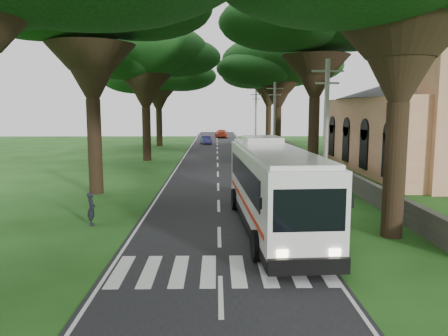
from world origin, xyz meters
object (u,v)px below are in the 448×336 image
coach_bus (272,186)px  pole_near (326,135)px  church (423,115)px  pedestrian (91,209)px  pole_far (256,118)px  distant_car_c (221,134)px  pole_mid (274,122)px  distant_car_b (206,140)px

coach_bus → pole_near: bearing=37.9°
church → pedestrian: (-23.94, -17.49, -4.11)m
pole_far → church: bearing=-63.2°
distant_car_c → pedestrian: (-6.87, -61.59, 0.02)m
pole_mid → distant_car_c: bearing=96.8°
coach_bus → distant_car_b: 47.91m
coach_bus → distant_car_c: 62.34m
pole_mid → pedestrian: (-11.57, -21.94, -3.38)m
coach_bus → distant_car_b: coach_bus is taller
pole_near → pole_mid: same height
pole_near → pedestrian: size_ratio=5.02×
pole_near → pole_far: 40.00m
pole_far → distant_car_b: (-7.25, 5.05, -3.52)m
church → pole_near: (-12.36, -15.55, -0.73)m
pole_mid → coach_bus: pole_mid is taller
church → pedestrian: bearing=-143.9°
pole_far → distant_car_b: pole_far is taller
church → coach_bus: (-15.41, -18.20, -2.89)m
pole_mid → distant_car_c: pole_mid is taller
pedestrian → pole_near: bearing=-95.4°
coach_bus → pole_mid: bearing=79.2°
pole_near → distant_car_b: bearing=99.1°
pole_mid → pole_far: size_ratio=1.00×
pole_mid → pole_far: 20.00m
pole_mid → pole_far: bearing=90.0°
church → distant_car_c: bearing=111.2°
pole_mid → distant_car_b: size_ratio=2.09×
coach_bus → pedestrian: (-8.52, 0.71, -1.22)m
church → pole_mid: church is taller
pedestrian → pole_mid: bearing=-42.7°
church → distant_car_c: size_ratio=4.67×
pole_near → pole_mid: (0.00, 20.00, 0.00)m
church → pole_far: (-12.36, 24.45, -0.73)m
church → distant_car_b: (-19.61, 29.51, -4.25)m
pole_near → distant_car_b: 45.77m
distant_car_b → pole_mid: bearing=-84.3°
pole_far → distant_car_b: 9.51m
distant_car_c → pedestrian: bearing=80.4°
pole_near → pedestrian: 12.21m
distant_car_b → distant_car_c: (2.55, 14.59, 0.12)m
pole_far → pole_mid: bearing=-90.0°
pole_far → distant_car_c: (-4.70, 19.65, -3.40)m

